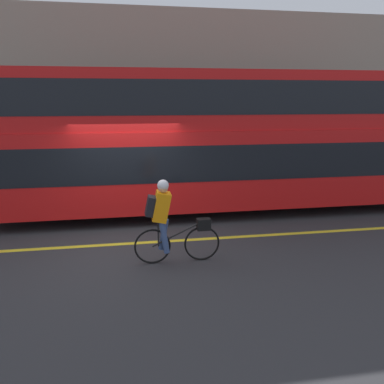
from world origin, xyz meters
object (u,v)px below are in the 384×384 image
Objects in this scene: trash_bin at (167,173)px; street_sign_post at (285,142)px; bus at (217,136)px; cyclist_on_bike at (168,219)px.

trash_bin is 4.31m from street_sign_post.
bus is 7.28× the size of cyclist_on_bike.
bus is at bearing -139.59° from street_sign_post.
bus is 3.88m from cyclist_on_bike.
trash_bin is at bearing 112.52° from bus.
trash_bin is (0.58, 5.93, -0.30)m from cyclist_on_bike.
cyclist_on_bike reaches higher than trash_bin.
bus is 4.75× the size of street_sign_post.
bus reaches higher than cyclist_on_bike.
cyclist_on_bike is (-1.68, -3.28, -1.20)m from bus.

